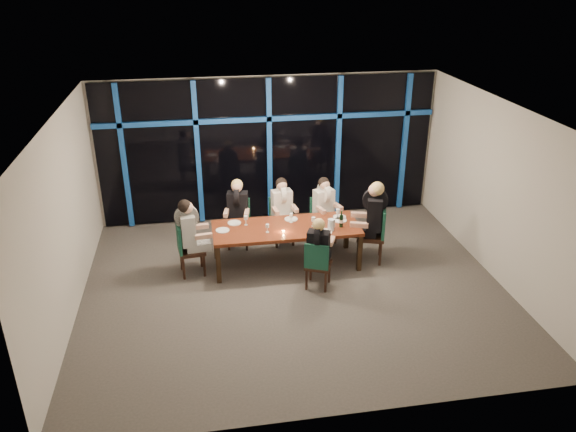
# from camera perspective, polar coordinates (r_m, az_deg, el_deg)

# --- Properties ---
(room) EXTENTS (7.04, 7.00, 3.02)m
(room) POSITION_cam_1_polar(r_m,az_deg,el_deg) (8.70, 0.66, 4.22)
(room) COLOR #58534E
(room) RESTS_ON ground
(window_wall) EXTENTS (6.86, 0.43, 2.94)m
(window_wall) POSITION_cam_1_polar(r_m,az_deg,el_deg) (11.60, -1.88, 7.00)
(window_wall) COLOR black
(window_wall) RESTS_ON ground
(dining_table) EXTENTS (2.60, 1.00, 0.75)m
(dining_table) POSITION_cam_1_polar(r_m,az_deg,el_deg) (9.96, -0.19, -1.45)
(dining_table) COLOR maroon
(dining_table) RESTS_ON ground
(chair_far_left) EXTENTS (0.50, 0.50, 0.92)m
(chair_far_left) POSITION_cam_1_polar(r_m,az_deg,el_deg) (10.78, -5.04, -0.41)
(chair_far_left) COLOR black
(chair_far_left) RESTS_ON ground
(chair_far_mid) EXTENTS (0.47, 0.47, 0.91)m
(chair_far_mid) POSITION_cam_1_polar(r_m,az_deg,el_deg) (10.86, -0.70, -0.15)
(chair_far_mid) COLOR black
(chair_far_mid) RESTS_ON ground
(chair_far_right) EXTENTS (0.52, 0.52, 0.90)m
(chair_far_right) POSITION_cam_1_polar(r_m,az_deg,el_deg) (10.93, 3.49, -0.05)
(chair_far_right) COLOR black
(chair_far_right) RESTS_ON ground
(chair_end_left) EXTENTS (0.50, 0.50, 0.96)m
(chair_end_left) POSITION_cam_1_polar(r_m,az_deg,el_deg) (9.88, -10.29, -3.07)
(chair_end_left) COLOR black
(chair_end_left) RESTS_ON ground
(chair_end_right) EXTENTS (0.61, 0.61, 1.05)m
(chair_end_right) POSITION_cam_1_polar(r_m,az_deg,el_deg) (10.27, 8.92, -1.54)
(chair_end_right) COLOR black
(chair_end_right) RESTS_ON ground
(chair_near_mid) EXTENTS (0.53, 0.53, 0.87)m
(chair_near_mid) POSITION_cam_1_polar(r_m,az_deg,el_deg) (9.32, 3.01, -4.78)
(chair_near_mid) COLOR black
(chair_near_mid) RESTS_ON ground
(diner_far_left) EXTENTS (0.50, 0.61, 0.90)m
(diner_far_left) POSITION_cam_1_polar(r_m,az_deg,el_deg) (10.56, -5.16, 1.22)
(diner_far_left) COLOR black
(diner_far_left) RESTS_ON ground
(diner_far_mid) EXTENTS (0.48, 0.59, 0.89)m
(diner_far_mid) POSITION_cam_1_polar(r_m,az_deg,el_deg) (10.65, -0.59, 1.45)
(diner_far_mid) COLOR white
(diner_far_mid) RESTS_ON ground
(diner_far_right) EXTENTS (0.53, 0.61, 0.88)m
(diner_far_right) POSITION_cam_1_polar(r_m,az_deg,el_deg) (10.73, 3.74, 1.54)
(diner_far_right) COLOR white
(diner_far_right) RESTS_ON ground
(diner_end_left) EXTENTS (0.62, 0.51, 0.93)m
(diner_end_left) POSITION_cam_1_polar(r_m,az_deg,el_deg) (9.72, -9.98, -1.02)
(diner_end_left) COLOR black
(diner_end_left) RESTS_ON ground
(diner_end_right) EXTENTS (0.71, 0.62, 1.02)m
(diner_end_right) POSITION_cam_1_polar(r_m,az_deg,el_deg) (10.09, 8.57, 0.60)
(diner_end_right) COLOR black
(diner_end_right) RESTS_ON ground
(diner_near_mid) EXTENTS (0.55, 0.60, 0.85)m
(diner_near_mid) POSITION_cam_1_polar(r_m,az_deg,el_deg) (9.22, 3.15, -2.67)
(diner_near_mid) COLOR black
(diner_near_mid) RESTS_ON ground
(plate_far_left) EXTENTS (0.24, 0.24, 0.01)m
(plate_far_left) POSITION_cam_1_polar(r_m,az_deg,el_deg) (10.10, -5.48, -0.71)
(plate_far_left) COLOR white
(plate_far_left) RESTS_ON dining_table
(plate_far_mid) EXTENTS (0.24, 0.24, 0.01)m
(plate_far_mid) POSITION_cam_1_polar(r_m,az_deg,el_deg) (10.20, 0.31, -0.32)
(plate_far_mid) COLOR white
(plate_far_mid) RESTS_ON dining_table
(plate_far_right) EXTENTS (0.24, 0.24, 0.01)m
(plate_far_right) POSITION_cam_1_polar(r_m,az_deg,el_deg) (10.33, 5.26, -0.11)
(plate_far_right) COLOR white
(plate_far_right) RESTS_ON dining_table
(plate_end_left) EXTENTS (0.24, 0.24, 0.01)m
(plate_end_left) POSITION_cam_1_polar(r_m,az_deg,el_deg) (9.85, -6.67, -1.45)
(plate_end_left) COLOR white
(plate_end_left) RESTS_ON dining_table
(plate_end_right) EXTENTS (0.24, 0.24, 0.01)m
(plate_end_right) POSITION_cam_1_polar(r_m,az_deg,el_deg) (10.20, 5.32, -0.44)
(plate_end_right) COLOR white
(plate_end_right) RESTS_ON dining_table
(plate_near_mid) EXTENTS (0.24, 0.24, 0.01)m
(plate_near_mid) POSITION_cam_1_polar(r_m,az_deg,el_deg) (9.75, 3.81, -1.61)
(plate_near_mid) COLOR white
(plate_near_mid) RESTS_ON dining_table
(wine_bottle) EXTENTS (0.07, 0.07, 0.30)m
(wine_bottle) POSITION_cam_1_polar(r_m,az_deg,el_deg) (9.93, 5.43, -0.48)
(wine_bottle) COLOR black
(wine_bottle) RESTS_ON dining_table
(water_pitcher) EXTENTS (0.13, 0.12, 0.21)m
(water_pitcher) POSITION_cam_1_polar(r_m,az_deg,el_deg) (9.79, 4.40, -0.90)
(water_pitcher) COLOR silver
(water_pitcher) RESTS_ON dining_table
(tea_light) EXTENTS (0.05, 0.05, 0.03)m
(tea_light) POSITION_cam_1_polar(r_m,az_deg,el_deg) (9.73, -0.47, -1.57)
(tea_light) COLOR #FFAF4C
(tea_light) RESTS_ON dining_table
(wine_glass_a) EXTENTS (0.06, 0.06, 0.16)m
(wine_glass_a) POSITION_cam_1_polar(r_m,az_deg,el_deg) (9.69, -2.11, -1.06)
(wine_glass_a) COLOR silver
(wine_glass_a) RESTS_ON dining_table
(wine_glass_b) EXTENTS (0.07, 0.07, 0.18)m
(wine_glass_b) POSITION_cam_1_polar(r_m,az_deg,el_deg) (10.04, 0.32, 0.02)
(wine_glass_b) COLOR white
(wine_glass_b) RESTS_ON dining_table
(wine_glass_c) EXTENTS (0.07, 0.07, 0.18)m
(wine_glass_c) POSITION_cam_1_polar(r_m,az_deg,el_deg) (9.90, 2.59, -0.38)
(wine_glass_c) COLOR white
(wine_glass_c) RESTS_ON dining_table
(wine_glass_d) EXTENTS (0.07, 0.07, 0.18)m
(wine_glass_d) POSITION_cam_1_polar(r_m,az_deg,el_deg) (9.97, -4.31, -0.23)
(wine_glass_d) COLOR silver
(wine_glass_d) RESTS_ON dining_table
(wine_glass_e) EXTENTS (0.07, 0.07, 0.19)m
(wine_glass_e) POSITION_cam_1_polar(r_m,az_deg,el_deg) (10.23, 5.09, 0.44)
(wine_glass_e) COLOR silver
(wine_glass_e) RESTS_ON dining_table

